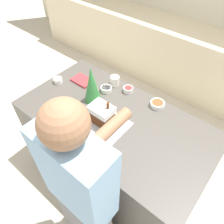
# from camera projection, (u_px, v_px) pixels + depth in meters

# --- Properties ---
(ground_plane) EXTENTS (12.00, 12.00, 0.00)m
(ground_plane) POSITION_uv_depth(u_px,v_px,m) (114.00, 168.00, 2.58)
(ground_plane) COLOR beige
(back_cabinet_block) EXTENTS (6.00, 0.60, 0.95)m
(back_cabinet_block) POSITION_uv_depth(u_px,v_px,m) (194.00, 65.00, 3.23)
(back_cabinet_block) COLOR beige
(back_cabinet_block) RESTS_ON ground_plane
(kitchen_island) EXTENTS (1.78, 0.95, 0.89)m
(kitchen_island) POSITION_uv_depth(u_px,v_px,m) (114.00, 147.00, 2.26)
(kitchen_island) COLOR #514C47
(kitchen_island) RESTS_ON ground_plane
(baking_tray) EXTENTS (0.46, 0.32, 0.01)m
(baking_tray) POSITION_uv_depth(u_px,v_px,m) (102.00, 121.00, 1.91)
(baking_tray) COLOR #B2B2BC
(baking_tray) RESTS_ON kitchen_island
(gingerbread_house) EXTENTS (0.20, 0.15, 0.23)m
(gingerbread_house) POSITION_uv_depth(u_px,v_px,m) (102.00, 114.00, 1.84)
(gingerbread_house) COLOR #5B2D14
(gingerbread_house) RESTS_ON baking_tray
(decorative_tree) EXTENTS (0.16, 0.16, 0.37)m
(decorative_tree) POSITION_uv_depth(u_px,v_px,m) (92.00, 85.00, 1.97)
(decorative_tree) COLOR #33843D
(decorative_tree) RESTS_ON kitchen_island
(candy_bowl_center_rear) EXTENTS (0.11, 0.11, 0.05)m
(candy_bowl_center_rear) POSITION_uv_depth(u_px,v_px,m) (106.00, 89.00, 2.18)
(candy_bowl_center_rear) COLOR white
(candy_bowl_center_rear) RESTS_ON kitchen_island
(candy_bowl_beside_tree) EXTENTS (0.13, 0.13, 0.04)m
(candy_bowl_beside_tree) POSITION_uv_depth(u_px,v_px,m) (157.00, 104.00, 2.03)
(candy_bowl_beside_tree) COLOR white
(candy_bowl_beside_tree) RESTS_ON kitchen_island
(candy_bowl_behind_tray) EXTENTS (0.10, 0.10, 0.05)m
(candy_bowl_behind_tray) POSITION_uv_depth(u_px,v_px,m) (128.00, 89.00, 2.17)
(candy_bowl_behind_tray) COLOR white
(candy_bowl_behind_tray) RESTS_ON kitchen_island
(candy_bowl_front_corner) EXTENTS (0.09, 0.09, 0.05)m
(candy_bowl_front_corner) POSITION_uv_depth(u_px,v_px,m) (58.00, 80.00, 2.27)
(candy_bowl_front_corner) COLOR white
(candy_bowl_front_corner) RESTS_ON kitchen_island
(cookbook) EXTENTS (0.22, 0.15, 0.02)m
(cookbook) POSITION_uv_depth(u_px,v_px,m) (82.00, 80.00, 2.30)
(cookbook) COLOR #B23338
(cookbook) RESTS_ON kitchen_island
(mug) EXTENTS (0.09, 0.09, 0.10)m
(mug) POSITION_uv_depth(u_px,v_px,m) (115.00, 81.00, 2.23)
(mug) COLOR white
(mug) RESTS_ON kitchen_island
(person) EXTENTS (0.46, 0.58, 1.76)m
(person) POSITION_uv_depth(u_px,v_px,m) (82.00, 196.00, 1.44)
(person) COLOR slate
(person) RESTS_ON ground_plane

